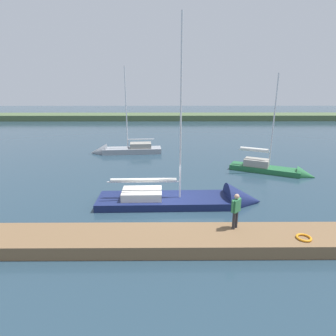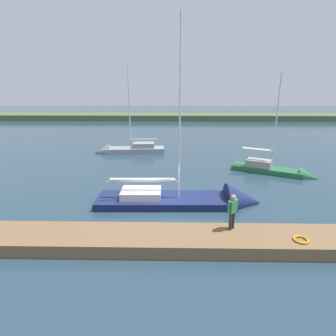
{
  "view_description": "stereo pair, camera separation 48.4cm",
  "coord_description": "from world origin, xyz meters",
  "px_view_note": "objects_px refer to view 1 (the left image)",
  "views": [
    {
      "loc": [
        -0.22,
        15.29,
        6.87
      ],
      "look_at": [
        -0.35,
        -2.44,
        1.67
      ],
      "focal_mm": 28.99,
      "sensor_mm": 36.0,
      "label": 1
    },
    {
      "loc": [
        -0.71,
        15.29,
        6.87
      ],
      "look_at": [
        -0.35,
        -2.44,
        1.67
      ],
      "focal_mm": 28.99,
      "sensor_mm": 36.0,
      "label": 2
    }
  ],
  "objects_px": {
    "sailboat_near_dock": "(198,201)",
    "sailboat_inner_slip": "(123,151)",
    "life_ring_buoy": "(304,238)",
    "sailboat_outer_mooring": "(274,171)",
    "person_on_dock": "(236,209)"
  },
  "relations": [
    {
      "from": "sailboat_inner_slip",
      "to": "sailboat_near_dock",
      "type": "height_order",
      "value": "sailboat_near_dock"
    },
    {
      "from": "sailboat_inner_slip",
      "to": "person_on_dock",
      "type": "distance_m",
      "value": 19.71
    },
    {
      "from": "sailboat_outer_mooring",
      "to": "sailboat_near_dock",
      "type": "bearing_deg",
      "value": -111.12
    },
    {
      "from": "sailboat_outer_mooring",
      "to": "sailboat_near_dock",
      "type": "relative_size",
      "value": 0.74
    },
    {
      "from": "sailboat_near_dock",
      "to": "person_on_dock",
      "type": "distance_m",
      "value": 4.6
    },
    {
      "from": "person_on_dock",
      "to": "sailboat_near_dock",
      "type": "bearing_deg",
      "value": 153.67
    },
    {
      "from": "life_ring_buoy",
      "to": "sailboat_outer_mooring",
      "type": "distance_m",
      "value": 11.93
    },
    {
      "from": "sailboat_outer_mooring",
      "to": "life_ring_buoy",
      "type": "bearing_deg",
      "value": -77.94
    },
    {
      "from": "sailboat_inner_slip",
      "to": "sailboat_outer_mooring",
      "type": "distance_m",
      "value": 15.81
    },
    {
      "from": "sailboat_inner_slip",
      "to": "sailboat_outer_mooring",
      "type": "relative_size",
      "value": 1.13
    },
    {
      "from": "life_ring_buoy",
      "to": "person_on_dock",
      "type": "relative_size",
      "value": 0.39
    },
    {
      "from": "sailboat_outer_mooring",
      "to": "sailboat_near_dock",
      "type": "xyz_separation_m",
      "value": [
        7.18,
        6.34,
        -0.04
      ]
    },
    {
      "from": "life_ring_buoy",
      "to": "sailboat_near_dock",
      "type": "xyz_separation_m",
      "value": [
        4.02,
        -5.16,
        -0.49
      ]
    },
    {
      "from": "sailboat_near_dock",
      "to": "sailboat_inner_slip",
      "type": "bearing_deg",
      "value": 115.08
    },
    {
      "from": "sailboat_inner_slip",
      "to": "sailboat_near_dock",
      "type": "relative_size",
      "value": 0.84
    }
  ]
}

